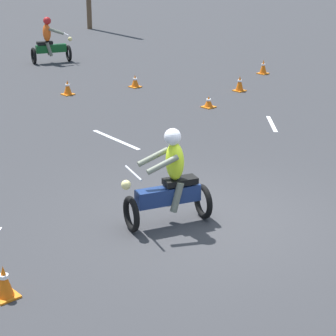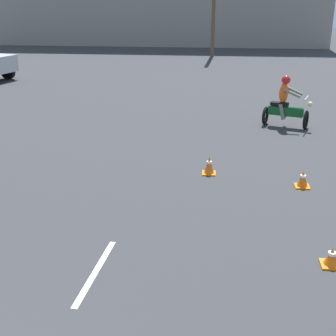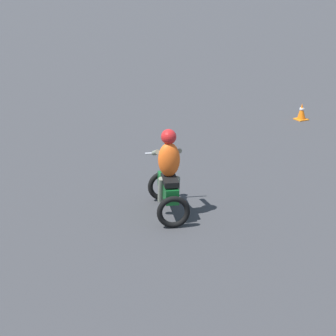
{
  "view_description": "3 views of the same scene",
  "coord_description": "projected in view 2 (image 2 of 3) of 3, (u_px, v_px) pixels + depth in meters",
  "views": [
    {
      "loc": [
        -7.32,
        -7.09,
        4.67
      ],
      "look_at": [
        -0.62,
        0.29,
        1.0
      ],
      "focal_mm": 70.0,
      "sensor_mm": 36.0,
      "label": 1
    },
    {
      "loc": [
        3.39,
        -1.56,
        4.09
      ],
      "look_at": [
        2.47,
        6.88,
        0.9
      ],
      "focal_mm": 50.0,
      "sensor_mm": 36.0,
      "label": 2
    },
    {
      "loc": [
        -4.45,
        18.67,
        4.85
      ],
      "look_at": [
        5.57,
        13.47,
        0.9
      ],
      "focal_mm": 70.0,
      "sensor_mm": 36.0,
      "label": 3
    }
  ],
  "objects": [
    {
      "name": "lane_stripe_n",
      "position": [
        96.0,
        271.0,
        7.31
      ],
      "size": [
        0.24,
        1.88,
        0.01
      ],
      "primitive_type": "cube",
      "rotation": [
        0.0,
        0.0,
        3.07
      ],
      "color": "silver",
      "rests_on": "ground"
    },
    {
      "name": "traffic_cone_near_left",
      "position": [
        209.0,
        166.0,
        11.18
      ],
      "size": [
        0.32,
        0.32,
        0.44
      ],
      "color": "orange",
      "rests_on": "ground"
    },
    {
      "name": "motorcycle_rider_background",
      "position": [
        285.0,
        105.0,
        14.96
      ],
      "size": [
        1.55,
        1.04,
        1.66
      ],
      "rotation": [
        0.0,
        0.0,
        4.38
      ],
      "color": "black",
      "rests_on": "ground"
    },
    {
      "name": "traffic_cone_mid_center",
      "position": [
        303.0,
        179.0,
        10.43
      ],
      "size": [
        0.32,
        0.32,
        0.38
      ],
      "color": "orange",
      "rests_on": "ground"
    },
    {
      "name": "traffic_cone_near_right",
      "position": [
        332.0,
        257.0,
        7.43
      ],
      "size": [
        0.32,
        0.32,
        0.31
      ],
      "color": "orange",
      "rests_on": "ground"
    }
  ]
}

